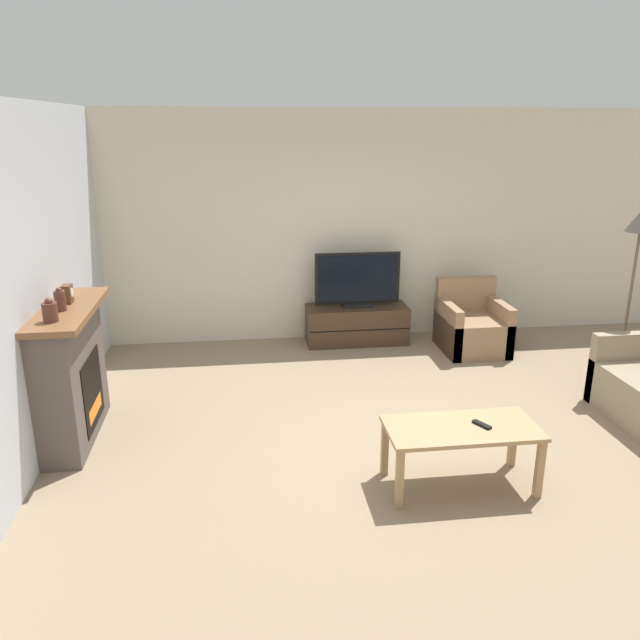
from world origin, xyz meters
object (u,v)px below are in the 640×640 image
coffee_table (461,435)px  armchair (471,327)px  mantel_vase_centre_left (60,300)px  mantel_clock (67,294)px  fireplace (71,373)px  mantel_vase_left (50,311)px  remote (482,425)px  tv_stand (357,324)px  floor_lamp (639,237)px  tv (357,281)px

coffee_table → armchair: bearing=67.9°
mantel_vase_centre_left → armchair: mantel_vase_centre_left is taller
mantel_clock → fireplace: bearing=-97.9°
fireplace → armchair: fireplace is taller
mantel_vase_centre_left → mantel_clock: size_ratio=1.25×
fireplace → mantel_vase_left: 0.74m
mantel_vase_left → remote: (3.05, -0.77, -0.73)m
tv_stand → armchair: bearing=-18.3°
armchair → coffee_table: armchair is taller
mantel_vase_left → coffee_table: 3.11m
floor_lamp → mantel_vase_left: bearing=-170.8°
armchair → tv_stand: bearing=161.7°
tv_stand → remote: bearing=-84.7°
coffee_table → tv_stand: bearing=92.8°
remote → armchair: bearing=41.8°
remote → mantel_clock: bearing=128.7°
tv → armchair: (1.27, -0.42, -0.48)m
tv → armchair: tv is taller
tv_stand → mantel_vase_left: bearing=-138.8°
mantel_vase_left → remote: bearing=-14.1°
fireplace → remote: bearing=-20.5°
mantel_vase_left → tv_stand: bearing=41.2°
mantel_clock → tv_stand: bearing=34.8°
armchair → floor_lamp: bearing=-46.0°
armchair → coffee_table: 2.97m
tv → tv_stand: bearing=90.0°
fireplace → tv: (2.77, 2.03, 0.17)m
mantel_vase_left → armchair: 4.59m
tv_stand → tv: size_ratio=1.19×
mantel_clock → tv_stand: size_ratio=0.12×
mantel_vase_centre_left → coffee_table: mantel_vase_centre_left is taller
mantel_vase_left → fireplace: bearing=92.5°
tv_stand → coffee_table: size_ratio=1.11×
tv → mantel_vase_centre_left: bearing=-142.3°
tv → floor_lamp: (2.39, -1.58, 0.75)m
mantel_clock → floor_lamp: floor_lamp is taller
coffee_table → mantel_vase_centre_left: bearing=160.3°
mantel_clock → tv: mantel_clock is taller
fireplace → tv_stand: (2.77, 2.04, -0.36)m
mantel_vase_centre_left → mantel_clock: 0.22m
tv_stand → tv: bearing=-90.0°
tv → coffee_table: size_ratio=0.93×
mantel_vase_centre_left → floor_lamp: (5.14, 0.55, 0.28)m
floor_lamp → mantel_clock: bearing=-176.4°
fireplace → remote: size_ratio=8.34×
mantel_clock → tv: bearing=34.7°
fireplace → coffee_table: size_ratio=1.16×
mantel_vase_left → tv: bearing=41.2°
tv → remote: 3.20m
tv → mantel_vase_left: bearing=-138.8°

